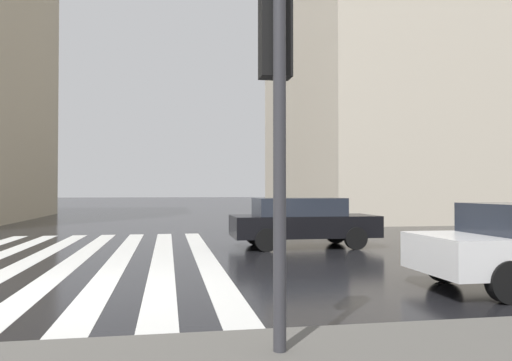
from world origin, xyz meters
TOP-DOWN VIEW (x-y plane):
  - ground_plane at (0.00, 0.00)m, footprint 220.00×220.00m
  - zebra_crossing at (4.00, 0.83)m, footprint 13.00×6.50m
  - haussmann_block_corner at (20.80, -21.75)m, footprint 16.61×26.17m
  - traffic_signal_post at (-3.63, -2.30)m, footprint 0.44×0.30m
  - car_black at (5.50, -5.07)m, footprint 1.85×4.10m

SIDE VIEW (x-z plane):
  - ground_plane at x=0.00m, z-range 0.00..0.00m
  - zebra_crossing at x=4.00m, z-range 0.00..0.01m
  - car_black at x=5.50m, z-range 0.05..1.46m
  - traffic_signal_post at x=-3.63m, z-range 0.90..4.31m
  - haussmann_block_corner at x=20.80m, z-range -0.23..22.30m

